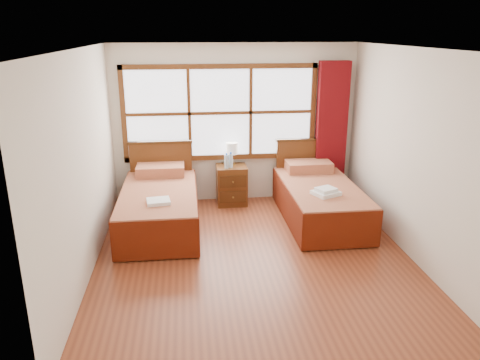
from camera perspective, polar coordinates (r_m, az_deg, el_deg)
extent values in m
plane|color=brown|center=(6.09, 1.73, -9.50)|extent=(4.50, 4.50, 0.00)
plane|color=white|center=(5.40, 1.99, 15.76)|extent=(4.50, 4.50, 0.00)
plane|color=silver|center=(7.78, -0.59, 6.82)|extent=(4.00, 0.00, 4.00)
plane|color=silver|center=(5.68, -18.55, 1.61)|extent=(0.00, 4.50, 4.50)
plane|color=silver|center=(6.22, 20.42, 2.79)|extent=(0.00, 4.50, 4.50)
cube|color=white|center=(7.69, -2.44, 8.19)|extent=(3.00, 0.02, 1.40)
cube|color=#582F13|center=(7.83, -2.36, 2.82)|extent=(3.16, 0.06, 0.08)
cube|color=#582F13|center=(7.58, -2.51, 13.68)|extent=(3.16, 0.06, 0.08)
cube|color=#582F13|center=(7.72, -14.02, 7.70)|extent=(0.08, 0.06, 1.56)
cube|color=#582F13|center=(7.93, 8.84, 8.29)|extent=(0.08, 0.06, 1.56)
cube|color=#582F13|center=(7.65, -6.21, 8.05)|extent=(0.05, 0.05, 1.40)
cube|color=#582F13|center=(7.73, 1.31, 8.24)|extent=(0.05, 0.05, 1.40)
cube|color=#582F13|center=(7.67, -2.43, 8.16)|extent=(3.00, 0.05, 0.05)
cube|color=maroon|center=(8.00, 11.05, 5.84)|extent=(0.50, 0.16, 2.30)
cube|color=#3F230D|center=(7.01, -9.73, -4.53)|extent=(0.96, 1.92, 0.31)
cube|color=maroon|center=(6.90, -9.85, -2.33)|extent=(1.07, 2.13, 0.26)
cube|color=#631C0A|center=(7.01, -14.17, -3.67)|extent=(0.03, 2.13, 0.53)
cube|color=#631C0A|center=(6.95, -5.36, -3.39)|extent=(0.03, 2.13, 0.53)
cube|color=#631C0A|center=(5.99, -10.25, -7.24)|extent=(1.07, 0.03, 0.53)
cube|color=maroon|center=(7.57, -9.66, 1.21)|extent=(0.75, 0.44, 0.17)
cube|color=#582F13|center=(7.83, -9.53, 0.77)|extent=(1.00, 0.06, 1.04)
cube|color=#3F230D|center=(7.70, -9.74, 4.55)|extent=(1.04, 0.08, 0.04)
cube|color=#3F230D|center=(7.27, 9.69, -3.70)|extent=(0.94, 1.88, 0.31)
cube|color=maroon|center=(7.17, 9.81, -1.62)|extent=(1.05, 2.08, 0.25)
cube|color=#631C0A|center=(7.10, 5.67, -2.97)|extent=(0.03, 2.08, 0.52)
cube|color=#631C0A|center=(7.39, 13.66, -2.56)|extent=(0.03, 2.08, 0.52)
cube|color=#631C0A|center=(6.32, 12.33, -6.06)|extent=(1.05, 0.03, 0.52)
cube|color=maroon|center=(7.80, 8.36, 1.68)|extent=(0.73, 0.43, 0.16)
cube|color=#582F13|center=(8.07, 7.86, 1.28)|extent=(0.98, 0.06, 1.02)
cube|color=#3F230D|center=(7.94, 8.02, 4.88)|extent=(1.02, 0.08, 0.04)
cube|color=#582F13|center=(7.78, -1.03, -0.60)|extent=(0.49, 0.44, 0.65)
cube|color=#3F230D|center=(7.61, -0.85, -2.09)|extent=(0.43, 0.02, 0.20)
cube|color=#3F230D|center=(7.52, -0.86, -0.21)|extent=(0.43, 0.02, 0.20)
sphere|color=olive|center=(7.59, -0.84, -2.13)|extent=(0.03, 0.03, 0.03)
sphere|color=olive|center=(7.51, -0.85, -0.26)|extent=(0.03, 0.03, 0.03)
cube|color=white|center=(6.38, -9.91, -2.58)|extent=(0.34, 0.30, 0.05)
cube|color=white|center=(6.74, 10.42, -1.56)|extent=(0.43, 0.41, 0.05)
cube|color=white|center=(6.72, 10.45, -1.16)|extent=(0.32, 0.31, 0.05)
cylinder|color=gold|center=(7.78, -0.98, 1.99)|extent=(0.12, 0.12, 0.02)
cylinder|color=gold|center=(7.75, -0.99, 2.63)|extent=(0.03, 0.03, 0.16)
cylinder|color=white|center=(7.71, -0.99, 3.89)|extent=(0.19, 0.19, 0.19)
cylinder|color=silver|center=(7.54, -1.66, 2.27)|extent=(0.07, 0.07, 0.22)
cylinder|color=blue|center=(7.51, -1.67, 3.19)|extent=(0.03, 0.03, 0.03)
cylinder|color=silver|center=(7.58, -1.13, 2.38)|extent=(0.07, 0.07, 0.23)
cylinder|color=blue|center=(7.55, -1.14, 3.31)|extent=(0.03, 0.03, 0.03)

